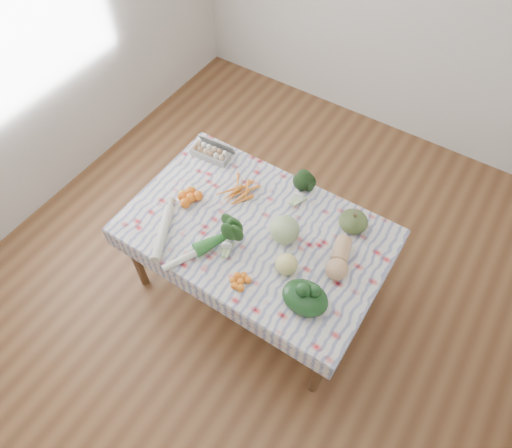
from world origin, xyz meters
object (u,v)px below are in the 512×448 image
object	(u,v)px
dining_table	(256,237)
grapefruit	(286,264)
kabocha_squash	(353,221)
butternut_squash	(340,258)
cabbage	(285,230)
egg_carton	(210,153)

from	to	relation	value
dining_table	grapefruit	xyz separation A→B (m)	(0.31, -0.15, 0.15)
kabocha_squash	butternut_squash	bearing A→B (deg)	-79.94
dining_table	kabocha_squash	size ratio (longest dim) A/B	8.65
kabocha_squash	cabbage	world-z (taller)	cabbage
butternut_squash	grapefruit	bearing A→B (deg)	-153.48
dining_table	grapefruit	bearing A→B (deg)	-26.06
dining_table	kabocha_squash	bearing A→B (deg)	34.69
egg_carton	kabocha_squash	bearing A→B (deg)	-5.08
kabocha_squash	cabbage	bearing A→B (deg)	-135.92
dining_table	kabocha_squash	world-z (taller)	kabocha_squash
egg_carton	butternut_squash	size ratio (longest dim) A/B	0.99
cabbage	grapefruit	bearing A→B (deg)	-56.30
egg_carton	grapefruit	bearing A→B (deg)	-33.35
cabbage	grapefruit	size ratio (longest dim) A/B	1.38
grapefruit	kabocha_squash	bearing A→B (deg)	69.14
butternut_squash	kabocha_squash	bearing A→B (deg)	85.43
kabocha_squash	butternut_squash	distance (m)	0.29
egg_carton	cabbage	distance (m)	0.87
kabocha_squash	grapefruit	bearing A→B (deg)	-110.86
dining_table	cabbage	distance (m)	0.26
kabocha_squash	grapefruit	distance (m)	0.54
grapefruit	dining_table	bearing A→B (deg)	153.94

